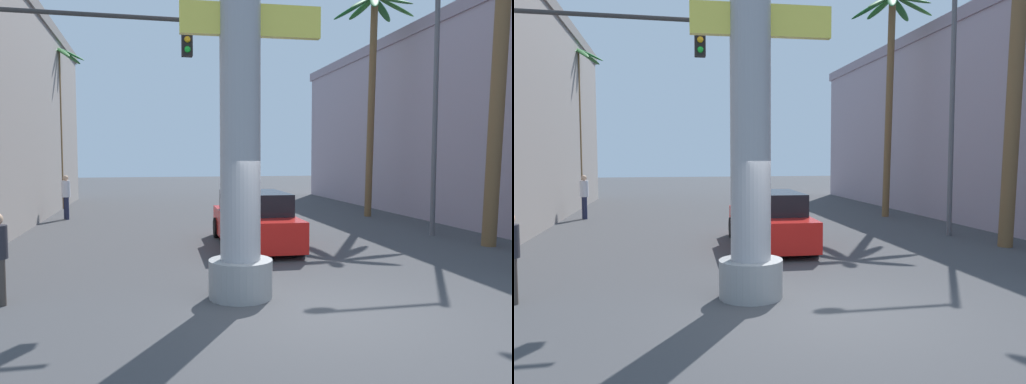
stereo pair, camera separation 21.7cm
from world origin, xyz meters
The scene contains 10 objects.
ground_plane centered at (0.00, 10.00, 0.00)m, with size 93.19×93.19×0.00m, color #424244.
building_right centered at (11.30, 11.69, 4.09)m, with size 6.32×26.92×8.16m.
neon_sign_pole centered at (-1.13, 1.30, 4.42)m, with size 2.86×1.17×9.72m.
street_lamp centered at (5.97, 7.10, 4.71)m, with size 2.69×0.28×7.83m.
traffic_light_mast centered at (-4.68, 3.94, 4.07)m, with size 5.37×0.32×5.73m.
car_lead centered at (0.23, 6.44, 0.74)m, with size 2.11×4.80×1.56m.
palm_tree_near_right centered at (6.84, 4.72, 5.03)m, with size 2.37×2.49×8.85m.
palm_tree_mid_right centered at (6.61, 12.30, 6.32)m, with size 3.28×3.41×9.34m.
palm_tree_far_left centered at (-6.95, 18.51, 5.26)m, with size 2.65×2.71×7.90m.
pedestrian_far_left centered at (-6.02, 14.01, 1.06)m, with size 0.46×0.46×1.81m.
Camera 2 is at (-2.57, -7.57, 2.58)m, focal length 35.00 mm.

